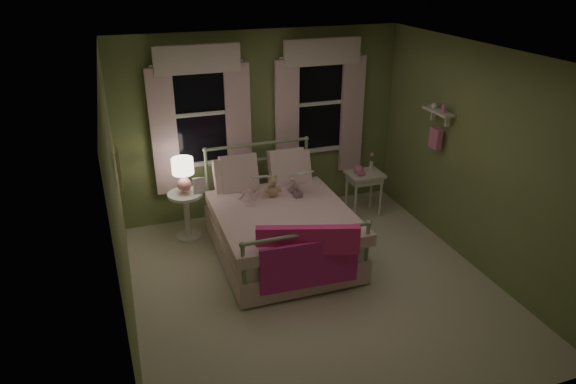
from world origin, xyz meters
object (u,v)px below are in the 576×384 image
object	(u,v)px
child_left	(247,174)
child_right	(289,173)
teddy_bear	(272,188)
nightstand_left	(187,209)
table_lamp	(183,171)
nightstand_right	(364,179)
bed	(279,226)

from	to	relation	value
child_left	child_right	size ratio (longest dim) A/B	1.17
teddy_bear	child_left	bearing A→B (deg)	150.50
child_right	nightstand_left	distance (m)	1.44
table_lamp	nightstand_right	world-z (taller)	table_lamp
bed	child_right	size ratio (longest dim) A/B	3.12
child_right	nightstand_right	world-z (taller)	child_right
bed	child_right	world-z (taller)	child_right
child_right	nightstand_right	xyz separation A→B (m)	(1.21, 0.21, -0.35)
child_right	nightstand_left	xyz separation A→B (m)	(-1.32, 0.35, -0.48)
bed	nightstand_right	size ratio (longest dim) A/B	3.18
bed	table_lamp	bearing A→B (deg)	143.29
child_left	nightstand_left	size ratio (longest dim) A/B	1.18
bed	child_left	bearing A→B (deg)	123.60
child_left	table_lamp	world-z (taller)	child_left
nightstand_left	child_right	bearing A→B (deg)	-14.94
table_lamp	nightstand_right	bearing A→B (deg)	-3.19
child_right	nightstand_left	size ratio (longest dim) A/B	1.00
table_lamp	bed	bearing A→B (deg)	-36.71
child_left	teddy_bear	world-z (taller)	child_left
teddy_bear	nightstand_left	xyz separation A→B (m)	(-1.04, 0.51, -0.37)
teddy_bear	nightstand_right	xyz separation A→B (m)	(1.49, 0.37, -0.24)
nightstand_left	table_lamp	xyz separation A→B (m)	(-0.00, 0.00, 0.54)
child_right	nightstand_left	bearing A→B (deg)	-16.87
teddy_bear	table_lamp	xyz separation A→B (m)	(-1.04, 0.51, 0.16)
child_left	nightstand_right	size ratio (longest dim) A/B	1.19
bed	child_left	size ratio (longest dim) A/B	2.66
child_left	nightstand_right	bearing A→B (deg)	-162.12
teddy_bear	nightstand_right	size ratio (longest dim) A/B	0.47
teddy_bear	nightstand_left	size ratio (longest dim) A/B	0.46
nightstand_left	table_lamp	bearing A→B (deg)	180.00
child_right	table_lamp	distance (m)	1.36
child_left	table_lamp	xyz separation A→B (m)	(-0.76, 0.35, 0.00)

